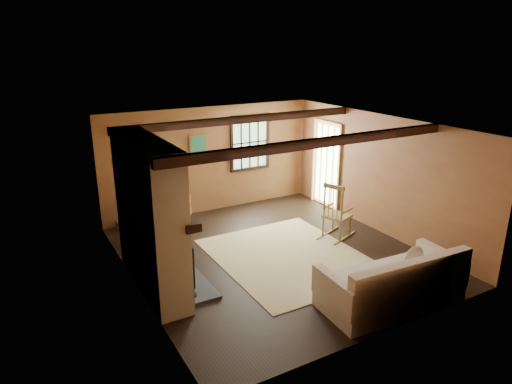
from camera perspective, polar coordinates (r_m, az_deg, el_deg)
ground at (r=8.50m, az=2.21°, el=-7.87°), size 5.50×5.50×0.00m
room_envelope at (r=8.24m, az=2.73°, el=3.43°), size 5.02×5.52×2.44m
fireplace at (r=7.22m, az=-12.93°, el=-3.64°), size 1.02×2.30×2.40m
rug at (r=8.44m, az=4.10°, el=-8.06°), size 2.50×3.00×0.01m
rocking_chair at (r=9.19m, az=10.01°, el=-2.79°), size 0.93×0.70×1.15m
sofa at (r=7.17m, az=16.82°, el=-11.16°), size 2.22×1.09×0.88m
firewood_pile at (r=10.00m, az=-15.32°, el=-3.69°), size 0.62×0.11×0.22m
laundry_basket at (r=10.21m, az=-9.59°, el=-2.58°), size 0.57×0.48×0.30m
basket_pillow at (r=10.12m, az=-9.66°, el=-1.21°), size 0.47×0.39×0.22m
armchair at (r=9.49m, az=-11.58°, el=-2.77°), size 1.21×1.21×0.79m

